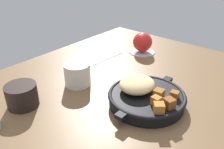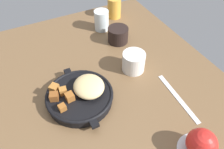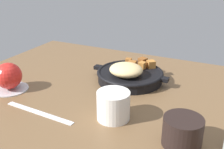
% 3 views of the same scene
% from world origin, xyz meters
% --- Properties ---
extents(ground_plane, '(1.10, 0.83, 0.02)m').
position_xyz_m(ground_plane, '(0.00, 0.00, -0.01)').
color(ground_plane, brown).
extents(cast_iron_skillet, '(0.27, 0.23, 0.07)m').
position_xyz_m(cast_iron_skillet, '(0.00, -0.12, 0.03)').
color(cast_iron_skillet, black).
rests_on(cast_iron_skillet, ground_plane).
extents(saucer_plate, '(0.11, 0.11, 0.01)m').
position_xyz_m(saucer_plate, '(0.32, 0.10, 0.00)').
color(saucer_plate, '#B7BABF').
rests_on(saucer_plate, ground_plane).
extents(red_apple, '(0.08, 0.08, 0.08)m').
position_xyz_m(red_apple, '(0.32, 0.10, 0.05)').
color(red_apple, red).
rests_on(red_apple, saucer_plate).
extents(butter_knife, '(0.23, 0.03, 0.00)m').
position_xyz_m(butter_knife, '(0.14, 0.18, 0.00)').
color(butter_knife, silver).
rests_on(butter_knife, ground_plane).
extents(coffee_mug_dark, '(0.09, 0.09, 0.07)m').
position_xyz_m(coffee_mug_dark, '(-0.24, 0.14, 0.03)').
color(coffee_mug_dark, black).
rests_on(coffee_mug_dark, ground_plane).
extents(ceramic_mug_white, '(0.09, 0.09, 0.08)m').
position_xyz_m(ceramic_mug_white, '(-0.05, 0.11, 0.04)').
color(ceramic_mug_white, silver).
rests_on(ceramic_mug_white, ground_plane).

